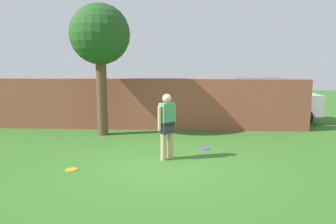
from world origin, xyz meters
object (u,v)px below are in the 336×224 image
at_px(tree, 100,37).
at_px(person, 167,123).
at_px(car, 262,100).
at_px(frisbee_purple, 205,148).
at_px(frisbee_orange, 71,170).

relative_size(tree, person, 2.59).
bearing_deg(car, tree, -154.07).
relative_size(car, frisbee_purple, 15.62).
distance_m(tree, person, 4.11).
xyz_separation_m(tree, frisbee_purple, (3.26, -1.58, -3.15)).
bearing_deg(person, tree, 89.39).
xyz_separation_m(person, frisbee_orange, (-2.08, -0.93, -0.89)).
relative_size(tree, frisbee_orange, 15.53).
distance_m(person, car, 6.38).
bearing_deg(car, frisbee_orange, -131.32).
bearing_deg(car, person, -123.01).
bearing_deg(tree, frisbee_purple, -25.83).
bearing_deg(frisbee_purple, frisbee_orange, -147.87).
bearing_deg(tree, car, 25.34).
bearing_deg(frisbee_orange, tree, 92.95).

